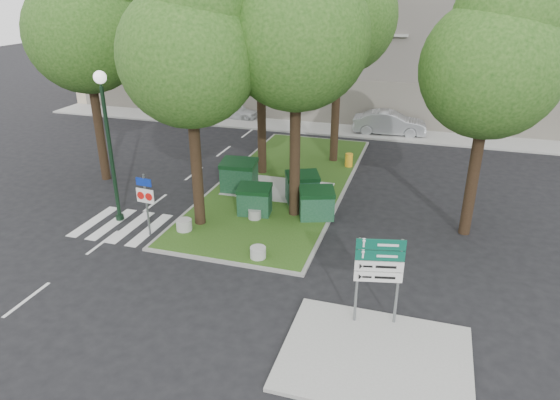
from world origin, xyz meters
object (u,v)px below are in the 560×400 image
at_px(tree_median_far, 342,4).
at_px(bollard_left, 184,225).
at_px(dumpster_d, 317,204).
at_px(litter_bin, 349,160).
at_px(tree_median_mid, 263,36).
at_px(tree_street_right, 496,55).
at_px(tree_median_near_right, 299,21).
at_px(traffic_sign_pole, 146,197).
at_px(dumpster_b, 255,200).
at_px(bollard_mid, 255,214).
at_px(directional_sign, 379,268).
at_px(tree_median_near_left, 191,43).
at_px(tree_street_left, 86,22).
at_px(car_white, 235,111).
at_px(bollard_right, 258,252).
at_px(car_silver, 390,123).
at_px(dumpster_c, 302,187).
at_px(street_lamp, 107,130).
at_px(dumpster_a, 239,176).

relative_size(tree_median_far, bollard_left, 19.04).
relative_size(dumpster_d, litter_bin, 2.40).
height_order(tree_median_mid, tree_street_right, tree_street_right).
bearing_deg(tree_median_near_right, traffic_sign_pole, -146.11).
xyz_separation_m(dumpster_b, bollard_mid, (0.16, -0.48, -0.44)).
height_order(tree_median_far, dumpster_d, tree_median_far).
bearing_deg(tree_median_near_right, directional_sign, -57.48).
relative_size(bollard_left, litter_bin, 0.88).
xyz_separation_m(tree_median_mid, tree_street_right, (10.00, -4.00, 0.00)).
bearing_deg(tree_median_mid, litter_bin, 27.84).
relative_size(tree_median_near_left, tree_street_right, 1.05).
bearing_deg(dumpster_b, tree_street_left, 159.46).
relative_size(traffic_sign_pole, car_white, 0.73).
bearing_deg(traffic_sign_pole, car_white, 106.18).
relative_size(bollard_right, car_white, 0.16).
height_order(tree_median_near_right, car_white, tree_median_near_right).
distance_m(tree_median_mid, directional_sign, 14.12).
relative_size(traffic_sign_pole, car_silver, 0.55).
distance_m(bollard_mid, traffic_sign_pole, 4.55).
bearing_deg(tree_median_near_right, dumpster_c, 95.07).
height_order(tree_median_far, street_lamp, tree_median_far).
bearing_deg(tree_median_mid, tree_median_near_right, -56.31).
height_order(tree_street_left, dumpster_d, tree_street_left).
xyz_separation_m(dumpster_c, litter_bin, (1.24, 5.25, -0.30)).
distance_m(dumpster_d, car_silver, 14.25).
relative_size(dumpster_c, bollard_mid, 3.26).
bearing_deg(litter_bin, dumpster_b, -111.53).
bearing_deg(tree_median_near_left, bollard_mid, 27.38).
height_order(bollard_mid, directional_sign, directional_sign).
bearing_deg(dumpster_a, car_white, 107.93).
height_order(tree_median_far, traffic_sign_pole, tree_median_far).
distance_m(dumpster_a, dumpster_d, 4.64).
bearing_deg(tree_median_mid, tree_median_near_left, -94.40).
relative_size(tree_median_far, car_silver, 2.51).
bearing_deg(bollard_left, litter_bin, 62.17).
bearing_deg(tree_median_mid, tree_street_right, -21.80).
bearing_deg(tree_median_near_left, tree_street_right, 13.39).
bearing_deg(litter_bin, tree_median_near_right, -99.46).
xyz_separation_m(bollard_mid, directional_sign, (5.75, -5.56, 1.62)).
distance_m(dumpster_c, litter_bin, 5.40).
height_order(bollard_right, directional_sign, directional_sign).
bearing_deg(dumpster_c, litter_bin, 51.92).
xyz_separation_m(tree_median_near_left, litter_bin, (4.61, 8.67, -6.84)).
distance_m(dumpster_c, street_lamp, 8.65).
xyz_separation_m(tree_median_mid, directional_sign, (7.18, -11.06, -5.04)).
distance_m(tree_median_near_left, bollard_mid, 7.33).
bearing_deg(dumpster_c, bollard_left, -156.41).
distance_m(tree_street_right, dumpster_c, 9.49).
xyz_separation_m(tree_street_right, bollard_right, (-7.33, -4.56, -6.66)).
bearing_deg(tree_median_mid, bollard_left, -97.11).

